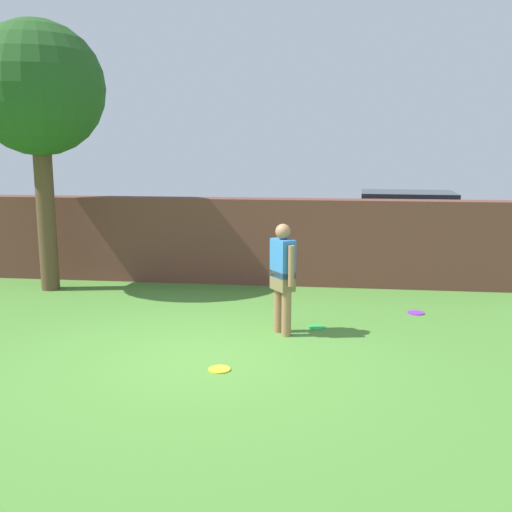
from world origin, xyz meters
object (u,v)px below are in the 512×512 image
object	(u,v)px
person	(283,274)
frisbee_purple	(416,313)
frisbee_green	(316,327)
frisbee_yellow	(220,369)
car	(406,231)
tree	(38,91)

from	to	relation	value
person	frisbee_purple	distance (m)	2.64
person	frisbee_green	xyz separation A→B (m)	(0.49, 0.36, -0.89)
frisbee_green	frisbee_yellow	bearing A→B (deg)	-121.09
car	frisbee_green	world-z (taller)	car
tree	person	world-z (taller)	tree
frisbee_yellow	tree	bearing A→B (deg)	137.13
tree	frisbee_yellow	xyz separation A→B (m)	(3.99, -3.71, -3.67)
frisbee_purple	person	bearing A→B (deg)	-147.33
tree	person	xyz separation A→B (m)	(4.64, -2.18, -2.78)
frisbee_yellow	frisbee_purple	world-z (taller)	same
tree	frisbee_green	size ratio (longest dim) A/B	18.29
frisbee_yellow	frisbee_purple	xyz separation A→B (m)	(2.74, 2.86, 0.00)
frisbee_purple	tree	bearing A→B (deg)	172.87
tree	person	size ratio (longest dim) A/B	3.05
tree	frisbee_yellow	bearing A→B (deg)	-42.87
person	car	distance (m)	5.54
frisbee_yellow	frisbee_green	bearing A→B (deg)	58.91
frisbee_purple	frisbee_green	world-z (taller)	same
tree	frisbee_purple	world-z (taller)	tree
frisbee_yellow	frisbee_purple	bearing A→B (deg)	46.30
tree	car	world-z (taller)	tree
frisbee_yellow	frisbee_green	world-z (taller)	same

